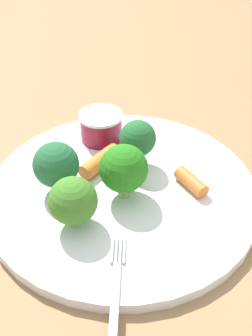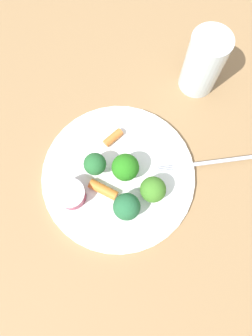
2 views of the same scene
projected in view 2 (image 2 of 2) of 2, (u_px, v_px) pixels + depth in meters
ground_plane at (118, 176)px, 0.53m from camera, size 2.40×2.40×0.00m
plate at (118, 176)px, 0.53m from camera, size 0.28×0.28×0.01m
sauce_cup at (71, 195)px, 0.49m from camera, size 0.05×0.05×0.03m
broccoli_floret_0 at (95, 164)px, 0.49m from camera, size 0.04×0.04×0.05m
broccoli_floret_1 at (125, 167)px, 0.49m from camera, size 0.05×0.05×0.06m
broccoli_floret_2 at (127, 207)px, 0.47m from camera, size 0.05×0.05×0.05m
broccoli_floret_3 at (153, 190)px, 0.48m from camera, size 0.04×0.04×0.05m
carrot_stick_0 at (113, 138)px, 0.53m from camera, size 0.04×0.02×0.01m
carrot_stick_1 at (105, 191)px, 0.50m from camera, size 0.03×0.05×0.02m
fork at (209, 163)px, 0.52m from camera, size 0.16×0.14×0.00m
drinking_glass at (203, 63)px, 0.53m from camera, size 0.07×0.07×0.12m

